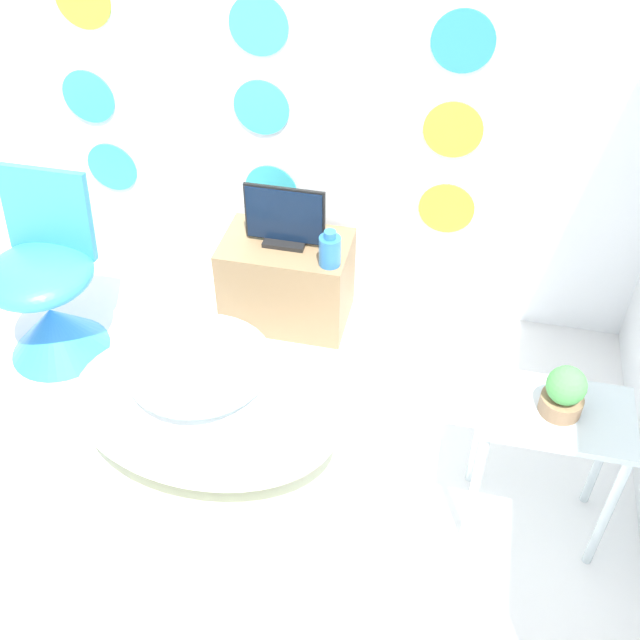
# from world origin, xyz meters

# --- Properties ---
(wall_back_dotted) EXTENTS (4.34, 0.05, 2.60)m
(wall_back_dotted) POSITION_xyz_m (0.00, 2.06, 1.30)
(wall_back_dotted) COLOR white
(wall_back_dotted) RESTS_ON ground_plane
(rug) EXTENTS (1.04, 0.89, 0.01)m
(rug) POSITION_xyz_m (0.03, 0.81, 0.00)
(rug) COLOR silver
(rug) RESTS_ON ground_plane
(bathtub) EXTENTS (1.03, 0.64, 0.52)m
(bathtub) POSITION_xyz_m (0.05, 0.96, 0.26)
(bathtub) COLOR white
(bathtub) RESTS_ON ground_plane
(chair) EXTENTS (0.46, 0.46, 0.82)m
(chair) POSITION_xyz_m (-0.82, 1.38, 0.28)
(chair) COLOR #338CE0
(chair) RESTS_ON ground_plane
(tv_cabinet) EXTENTS (0.57, 0.36, 0.43)m
(tv_cabinet) POSITION_xyz_m (0.13, 1.83, 0.21)
(tv_cabinet) COLOR #8E704C
(tv_cabinet) RESTS_ON ground_plane
(tv) EXTENTS (0.36, 0.12, 0.28)m
(tv) POSITION_xyz_m (0.13, 1.83, 0.55)
(tv) COLOR black
(tv) RESTS_ON tv_cabinet
(vase) EXTENTS (0.09, 0.09, 0.17)m
(vase) POSITION_xyz_m (0.35, 1.72, 0.50)
(vase) COLOR #2D72B7
(vase) RESTS_ON tv_cabinet
(side_table) EXTENTS (0.48, 0.31, 0.59)m
(side_table) POSITION_xyz_m (1.27, 0.93, 0.46)
(side_table) COLOR silver
(side_table) RESTS_ON ground_plane
(potted_plant_left) EXTENTS (0.13, 0.13, 0.18)m
(potted_plant_left) POSITION_xyz_m (1.27, 0.93, 0.67)
(potted_plant_left) COLOR #8C6B4C
(potted_plant_left) RESTS_ON side_table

